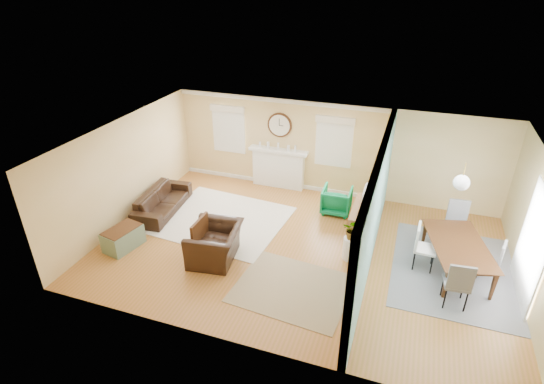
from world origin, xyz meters
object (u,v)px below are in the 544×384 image
(credenza, at_px, (361,221))
(eames_chair, at_px, (215,244))
(green_chair, at_px, (337,200))
(dining_table, at_px, (458,258))
(sofa, at_px, (162,201))

(credenza, bearing_deg, eames_chair, -145.74)
(eames_chair, relative_size, green_chair, 1.59)
(eames_chair, height_order, credenza, credenza)
(eames_chair, xyz_separation_m, dining_table, (4.98, 1.27, -0.05))
(sofa, height_order, dining_table, dining_table)
(credenza, height_order, dining_table, credenza)
(dining_table, bearing_deg, green_chair, 46.23)
(eames_chair, bearing_deg, credenza, 116.06)
(eames_chair, distance_m, dining_table, 5.14)
(sofa, relative_size, green_chair, 2.71)
(sofa, bearing_deg, dining_table, -96.98)
(eames_chair, bearing_deg, dining_table, 96.10)
(sofa, distance_m, dining_table, 7.21)
(eames_chair, relative_size, dining_table, 0.62)
(green_chair, relative_size, dining_table, 0.39)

